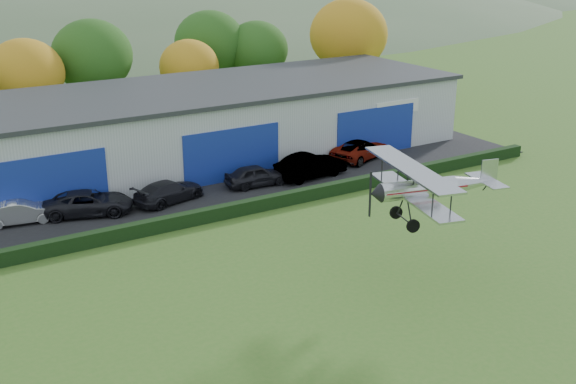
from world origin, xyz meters
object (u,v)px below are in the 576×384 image
car_5 (311,166)px  biplane (429,186)px  hangar (194,124)px  car_4 (256,175)px  car_3 (169,191)px  car_1 (20,212)px  car_6 (361,149)px  car_2 (89,203)px

car_5 → biplane: bearing=161.0°
hangar → biplane: size_ratio=5.45×
car_4 → hangar: bearing=10.4°
car_3 → car_5: car_5 is taller
hangar → car_5: hangar is taller
hangar → car_1: (-13.81, -6.52, -1.92)m
car_5 → biplane: (-3.65, -15.42, 3.77)m
hangar → car_1: bearing=-154.7°
car_4 → car_6: 9.60m
hangar → biplane: (1.10, -23.65, 2.00)m
car_1 → car_6: bearing=-81.6°
car_5 → car_3: bearing=81.1°
car_3 → car_5: bearing=-109.6°
car_1 → car_3: car_1 is taller
hangar → car_2: bearing=-144.5°
hangar → car_1: hangar is taller
car_4 → car_6: (9.50, 1.34, 0.01)m
car_4 → car_6: bearing=-77.4°
car_1 → car_2: 3.81m
car_1 → car_4: (14.61, -1.29, 0.03)m
hangar → car_3: (-5.24, -7.67, -1.93)m
car_3 → car_6: car_6 is taller
car_4 → biplane: size_ratio=0.56×
car_4 → biplane: 16.32m
hangar → car_2: size_ratio=7.98×
car_4 → biplane: (0.30, -15.85, 3.90)m
car_3 → car_4: (6.04, -0.13, 0.03)m
car_6 → biplane: (-9.20, -17.19, 3.89)m
car_2 → car_5: (14.81, -1.06, 0.13)m
car_5 → car_6: 5.83m
hangar → car_5: (4.75, -8.23, -1.77)m
car_4 → biplane: bearing=-174.4°
hangar → car_1: 15.39m
hangar → biplane: biplane is taller
car_3 → car_5: size_ratio=0.91×
car_4 → biplane: biplane is taller
car_5 → car_1: bearing=79.0°
car_1 → car_5: (18.56, -1.72, 0.16)m
car_2 → car_4: (10.86, -0.62, 0.00)m
car_1 → hangar: bearing=-56.4°
car_4 → car_5: car_5 is taller
car_2 → biplane: 20.28m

